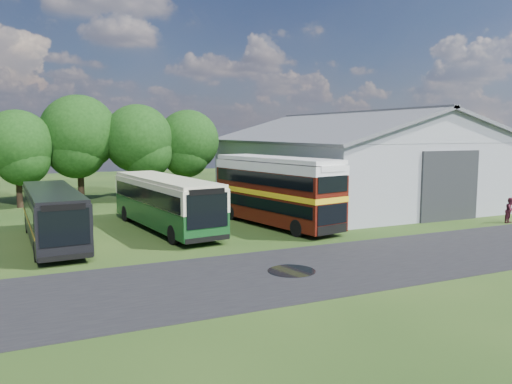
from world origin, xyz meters
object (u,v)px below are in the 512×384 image
bus_green_single (165,202)px  visitor_b (510,211)px  bus_maroon_double (276,192)px  storage_shed (351,155)px  bus_dark_single (53,215)px

bus_green_single → visitor_b: bearing=-26.3°
bus_maroon_double → visitor_b: bus_maroon_double is taller
storage_shed → visitor_b: 15.30m
bus_green_single → bus_dark_single: (-6.80, -1.41, -0.16)m
bus_dark_single → visitor_b: 29.82m
bus_green_single → visitor_b: (22.35, -7.67, -0.93)m
bus_green_single → visitor_b: 23.65m
storage_shed → bus_green_single: bearing=-160.1°
bus_green_single → bus_maroon_double: 7.35m
bus_maroon_double → bus_dark_single: 13.95m
storage_shed → visitor_b: (3.09, -14.63, -3.28)m
storage_shed → visitor_b: storage_shed is taller
storage_shed → bus_maroon_double: (-12.13, -8.68, -1.85)m
visitor_b → bus_dark_single: bearing=155.5°
bus_maroon_double → storage_shed: bearing=24.1°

